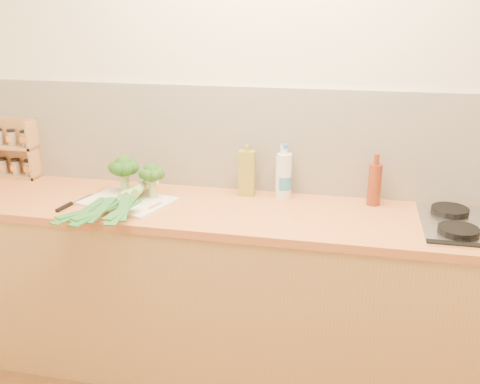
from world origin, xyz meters
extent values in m
plane|color=beige|center=(0.00, 1.50, 1.30)|extent=(3.50, 0.00, 3.50)
cube|color=silver|center=(0.00, 1.49, 1.17)|extent=(3.20, 0.02, 0.54)
cube|color=#AF8648|center=(0.00, 1.20, 0.43)|extent=(3.20, 0.60, 0.86)
cube|color=#BB6837|center=(0.00, 1.20, 0.88)|extent=(3.20, 0.62, 0.04)
cylinder|color=black|center=(0.87, 1.08, 0.93)|extent=(0.17, 0.17, 0.03)
cylinder|color=black|center=(0.87, 1.32, 0.93)|extent=(0.17, 0.17, 0.03)
cube|color=silver|center=(-0.66, 1.17, 0.91)|extent=(0.48, 0.40, 0.01)
cylinder|color=#93AB63|center=(-0.72, 1.28, 0.96)|extent=(0.04, 0.04, 0.09)
sphere|color=#14360E|center=(-0.72, 1.28, 1.06)|extent=(0.09, 0.09, 0.09)
sphere|color=#14360E|center=(-0.68, 1.28, 1.05)|extent=(0.07, 0.07, 0.07)
sphere|color=#14360E|center=(-0.69, 1.31, 1.05)|extent=(0.07, 0.07, 0.07)
sphere|color=#14360E|center=(-0.73, 1.32, 1.05)|extent=(0.07, 0.07, 0.07)
sphere|color=#14360E|center=(-0.76, 1.30, 1.05)|extent=(0.07, 0.07, 0.07)
sphere|color=#14360E|center=(-0.76, 1.26, 1.05)|extent=(0.07, 0.07, 0.07)
sphere|color=#14360E|center=(-0.73, 1.24, 1.05)|extent=(0.07, 0.07, 0.07)
sphere|color=#14360E|center=(-0.69, 1.25, 1.05)|extent=(0.07, 0.07, 0.07)
cylinder|color=#93AB63|center=(-0.55, 1.24, 0.96)|extent=(0.04, 0.04, 0.09)
sphere|color=#14360E|center=(-0.55, 1.24, 1.05)|extent=(0.08, 0.08, 0.08)
sphere|color=#14360E|center=(-0.52, 1.24, 1.04)|extent=(0.06, 0.06, 0.06)
sphere|color=#14360E|center=(-0.53, 1.26, 1.04)|extent=(0.06, 0.06, 0.06)
sphere|color=#14360E|center=(-0.56, 1.27, 1.04)|extent=(0.06, 0.06, 0.06)
sphere|color=#14360E|center=(-0.58, 1.25, 1.04)|extent=(0.06, 0.06, 0.06)
sphere|color=#14360E|center=(-0.58, 1.22, 1.04)|extent=(0.06, 0.06, 0.06)
sphere|color=#14360E|center=(-0.56, 1.20, 1.04)|extent=(0.06, 0.06, 0.06)
sphere|color=#14360E|center=(-0.53, 1.21, 1.04)|extent=(0.06, 0.06, 0.06)
cylinder|color=white|center=(-0.62, 1.35, 0.93)|extent=(0.08, 0.13, 0.04)
cylinder|color=#7DA653|center=(-0.66, 1.22, 0.93)|extent=(0.09, 0.16, 0.04)
cube|color=#1B481A|center=(-0.76, 0.93, 0.93)|extent=(0.18, 0.28, 0.02)
cube|color=#1B481A|center=(-0.76, 0.91, 0.94)|extent=(0.15, 0.34, 0.01)
cube|color=#1B481A|center=(-0.75, 0.94, 0.94)|extent=(0.08, 0.28, 0.02)
cylinder|color=white|center=(-0.61, 1.29, 0.95)|extent=(0.06, 0.11, 0.04)
cylinder|color=#7DA653|center=(-0.63, 1.18, 0.95)|extent=(0.06, 0.14, 0.04)
cube|color=#1B481A|center=(-0.67, 0.90, 0.95)|extent=(0.14, 0.30, 0.02)
cube|color=#1B481A|center=(-0.67, 0.88, 0.95)|extent=(0.10, 0.34, 0.01)
cube|color=#1B481A|center=(-0.67, 0.91, 0.96)|extent=(0.06, 0.28, 0.02)
cylinder|color=white|center=(-0.61, 1.29, 0.97)|extent=(0.05, 0.11, 0.04)
cylinder|color=#7DA653|center=(-0.60, 1.17, 0.97)|extent=(0.06, 0.13, 0.04)
cube|color=#1B481A|center=(-0.56, 0.90, 0.97)|extent=(0.06, 0.30, 0.02)
cube|color=#1B481A|center=(-0.56, 0.88, 0.97)|extent=(0.10, 0.34, 0.01)
cube|color=#1B481A|center=(-0.56, 0.91, 0.97)|extent=(0.13, 0.28, 0.02)
cube|color=silver|center=(-0.90, 1.15, 0.90)|extent=(0.06, 0.17, 0.00)
cylinder|color=black|center=(-0.92, 1.02, 0.91)|extent=(0.04, 0.11, 0.02)
cube|color=#AD7F4A|center=(-1.45, 1.47, 1.07)|extent=(0.28, 0.02, 0.33)
cube|color=#AD7F4A|center=(-1.45, 1.43, 0.91)|extent=(0.28, 0.11, 0.02)
cube|color=#AD7F4A|center=(-1.45, 1.43, 1.08)|extent=(0.28, 0.11, 0.02)
cube|color=#AD7F4A|center=(-1.32, 1.43, 1.07)|extent=(0.02, 0.11, 0.33)
cylinder|color=gray|center=(-1.53, 1.43, 0.96)|extent=(0.04, 0.04, 0.08)
cylinder|color=gray|center=(-1.45, 1.43, 0.96)|extent=(0.04, 0.04, 0.08)
cylinder|color=gray|center=(-1.37, 1.43, 0.96)|extent=(0.04, 0.04, 0.08)
cylinder|color=gray|center=(-1.45, 1.43, 1.12)|extent=(0.04, 0.04, 0.08)
cylinder|color=gray|center=(-1.37, 1.43, 1.12)|extent=(0.04, 0.04, 0.08)
cube|color=olive|center=(-0.11, 1.40, 1.02)|extent=(0.08, 0.05, 0.23)
cylinder|color=olive|center=(-0.11, 1.40, 1.15)|extent=(0.02, 0.02, 0.03)
cylinder|color=silver|center=(0.07, 1.41, 1.01)|extent=(0.07, 0.07, 0.21)
cylinder|color=silver|center=(0.07, 1.41, 1.14)|extent=(0.03, 0.03, 0.06)
cylinder|color=maroon|center=(0.53, 1.40, 1.00)|extent=(0.06, 0.06, 0.21)
cylinder|color=maroon|center=(0.53, 1.40, 1.13)|extent=(0.03, 0.03, 0.05)
cylinder|color=silver|center=(0.08, 1.41, 1.01)|extent=(0.08, 0.08, 0.23)
cylinder|color=silver|center=(0.08, 1.41, 1.14)|extent=(0.03, 0.03, 0.03)
cylinder|color=teal|center=(0.08, 1.41, 0.98)|extent=(0.08, 0.08, 0.07)
camera|label=1|loc=(0.42, -1.14, 1.81)|focal=40.00mm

